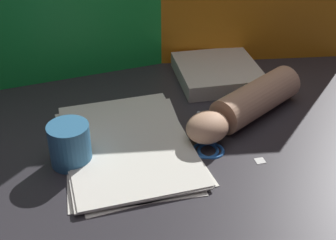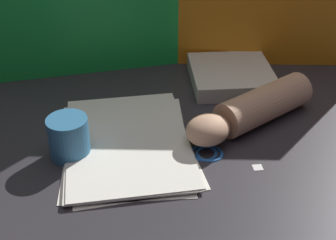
{
  "view_description": "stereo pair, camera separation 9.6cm",
  "coord_description": "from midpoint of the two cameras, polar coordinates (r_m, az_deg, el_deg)",
  "views": [
    {
      "loc": [
        -0.24,
        -0.8,
        0.58
      ],
      "look_at": [
        -0.02,
        -0.03,
        0.06
      ],
      "focal_mm": 50.0,
      "sensor_mm": 36.0,
      "label": 1
    },
    {
      "loc": [
        -0.15,
        -0.82,
        0.58
      ],
      "look_at": [
        -0.02,
        -0.03,
        0.06
      ],
      "focal_mm": 50.0,
      "sensor_mm": 36.0,
      "label": 2
    }
  ],
  "objects": [
    {
      "name": "hand_forearm",
      "position": [
        1.05,
        6.89,
        1.76
      ],
      "size": [
        0.34,
        0.23,
        0.08
      ],
      "color": "tan",
      "rests_on": "ground_plane"
    },
    {
      "name": "paper_scrap_near",
      "position": [
        0.96,
        0.44,
        -4.29
      ],
      "size": [
        0.01,
        0.01,
        0.0
      ],
      "color": "white",
      "rests_on": "ground_plane"
    },
    {
      "name": "paper_scrap_mid",
      "position": [
        0.95,
        8.35,
        -5.02
      ],
      "size": [
        0.02,
        0.02,
        0.0
      ],
      "color": "white",
      "rests_on": "ground_plane"
    },
    {
      "name": "book_closed",
      "position": [
        1.23,
        3.86,
        5.75
      ],
      "size": [
        0.22,
        0.23,
        0.04
      ],
      "color": "silver",
      "rests_on": "ground_plane"
    },
    {
      "name": "scissors",
      "position": [
        0.99,
        2.17,
        -2.73
      ],
      "size": [
        0.12,
        0.19,
        0.01
      ],
      "color": "silver",
      "rests_on": "ground_plane"
    },
    {
      "name": "ground_plane",
      "position": [
        1.01,
        -2.11,
        -2.0
      ],
      "size": [
        6.0,
        6.0,
        0.0
      ],
      "primitive_type": "plane",
      "color": "#2D2B30"
    },
    {
      "name": "mug",
      "position": [
        0.94,
        -14.74,
        -2.99
      ],
      "size": [
        0.08,
        0.08,
        0.09
      ],
      "color": "teal",
      "rests_on": "ground_plane"
    },
    {
      "name": "paper_stack",
      "position": [
        0.99,
        -7.74,
        -3.1
      ],
      "size": [
        0.28,
        0.38,
        0.01
      ],
      "color": "white",
      "rests_on": "ground_plane"
    }
  ]
}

